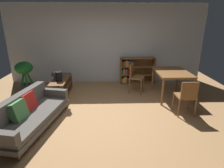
% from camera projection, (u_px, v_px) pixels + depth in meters
% --- Properties ---
extents(ground_plane, '(8.16, 8.16, 0.00)m').
position_uv_depth(ground_plane, '(107.00, 117.00, 4.39)').
color(ground_plane, '#A87A4C').
extents(back_wall_panel, '(6.80, 0.10, 2.70)m').
position_uv_depth(back_wall_panel, '(106.00, 44.00, 6.50)').
color(back_wall_panel, silver).
rests_on(back_wall_panel, ground_plane).
extents(fabric_couch, '(1.19, 2.17, 0.69)m').
position_uv_depth(fabric_couch, '(28.00, 113.00, 3.88)').
color(fabric_couch, brown).
rests_on(fabric_couch, ground_plane).
extents(media_console, '(0.42, 1.30, 0.51)m').
position_uv_depth(media_console, '(61.00, 87.00, 5.61)').
color(media_console, brown).
rests_on(media_console, ground_plane).
extents(open_laptop, '(0.45, 0.40, 0.11)m').
position_uv_depth(open_laptop, '(59.00, 76.00, 5.68)').
color(open_laptop, '#333338').
rests_on(open_laptop, media_console).
extents(desk_speaker, '(0.18, 0.18, 0.27)m').
position_uv_depth(desk_speaker, '(59.00, 76.00, 5.27)').
color(desk_speaker, black).
rests_on(desk_speaker, media_console).
extents(potted_floor_plant, '(0.52, 0.52, 0.97)m').
position_uv_depth(potted_floor_plant, '(25.00, 73.00, 5.70)').
color(potted_floor_plant, '#333338').
rests_on(potted_floor_plant, ground_plane).
extents(dining_table, '(0.91, 1.21, 0.78)m').
position_uv_depth(dining_table, '(172.00, 74.00, 5.31)').
color(dining_table, brown).
rests_on(dining_table, ground_plane).
extents(dining_chair_near, '(0.51, 0.52, 0.91)m').
position_uv_depth(dining_chair_near, '(135.00, 76.00, 5.73)').
color(dining_chair_near, brown).
rests_on(dining_chair_near, ground_plane).
extents(dining_chair_far, '(0.43, 0.42, 0.86)m').
position_uv_depth(dining_chair_far, '(186.00, 95.00, 4.35)').
color(dining_chair_far, brown).
rests_on(dining_chair_far, ground_plane).
extents(bookshelf, '(1.21, 0.30, 0.92)m').
position_uv_depth(bookshelf, '(135.00, 70.00, 6.65)').
color(bookshelf, brown).
rests_on(bookshelf, ground_plane).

